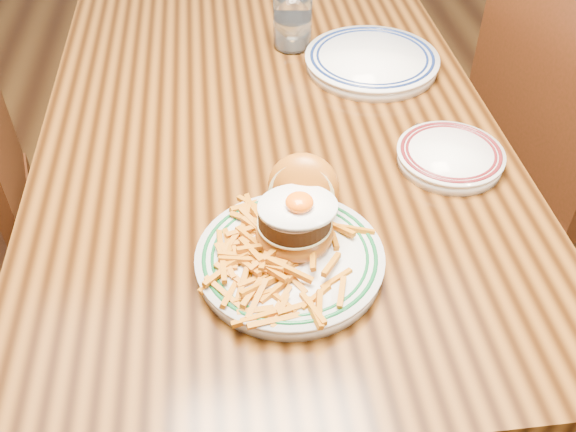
{
  "coord_description": "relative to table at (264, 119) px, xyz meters",
  "views": [
    {
      "loc": [
        -0.09,
        -1.15,
        1.44
      ],
      "look_at": [
        -0.0,
        -0.47,
        0.81
      ],
      "focal_mm": 40.0,
      "sensor_mm": 36.0,
      "label": 1
    }
  ],
  "objects": [
    {
      "name": "table",
      "position": [
        0.0,
        0.0,
        0.0
      ],
      "size": [
        0.85,
        1.6,
        0.75
      ],
      "color": "black",
      "rests_on": "floor"
    },
    {
      "name": "side_plate",
      "position": [
        0.3,
        -0.3,
        0.1
      ],
      "size": [
        0.18,
        0.19,
        0.03
      ],
      "rotation": [
        0.0,
        0.0,
        -0.11
      ],
      "color": "silver",
      "rests_on": "table"
    },
    {
      "name": "floor",
      "position": [
        0.0,
        0.0,
        -0.66
      ],
      "size": [
        6.0,
        6.0,
        0.0
      ],
      "primitive_type": "plane",
      "color": "black",
      "rests_on": "ground"
    },
    {
      "name": "main_plate",
      "position": [
        -0.0,
        -0.5,
        0.12
      ],
      "size": [
        0.27,
        0.29,
        0.13
      ],
      "rotation": [
        0.0,
        0.0,
        -0.33
      ],
      "color": "silver",
      "rests_on": "table"
    },
    {
      "name": "rear_plate",
      "position": [
        0.23,
        0.04,
        0.11
      ],
      "size": [
        0.28,
        0.28,
        0.03
      ],
      "rotation": [
        0.0,
        0.0,
        0.3
      ],
      "color": "silver",
      "rests_on": "table"
    },
    {
      "name": "chair_right",
      "position": [
        0.72,
        0.01,
        -0.14
      ],
      "size": [
        0.54,
        0.54,
        0.98
      ],
      "rotation": [
        0.0,
        0.0,
        3.33
      ],
      "color": "#411A0D",
      "rests_on": "floor"
    },
    {
      "name": "water_glass",
      "position": [
        0.08,
        0.15,
        0.14
      ],
      "size": [
        0.08,
        0.08,
        0.13
      ],
      "color": "white",
      "rests_on": "table"
    }
  ]
}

